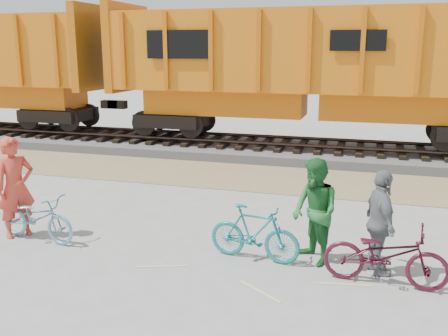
{
  "coord_description": "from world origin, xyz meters",
  "views": [
    {
      "loc": [
        2.26,
        -8.02,
        3.6
      ],
      "look_at": [
        -0.58,
        1.5,
        1.23
      ],
      "focal_mm": 40.0,
      "sensor_mm": 36.0,
      "label": 1
    }
  ],
  "objects_px": {
    "hopper_car_center": "(314,67)",
    "person_solo": "(16,187)",
    "bicycle_blue": "(37,217)",
    "bicycle_maroon": "(385,255)",
    "person_woman": "(380,223)",
    "person_man": "(315,212)",
    "bicycle_teal": "(254,233)"
  },
  "relations": [
    {
      "from": "hopper_car_center",
      "to": "bicycle_maroon",
      "type": "bearing_deg",
      "value": -76.38
    },
    {
      "from": "person_man",
      "to": "bicycle_maroon",
      "type": "bearing_deg",
      "value": 26.41
    },
    {
      "from": "person_solo",
      "to": "person_woman",
      "type": "relative_size",
      "value": 1.13
    },
    {
      "from": "person_man",
      "to": "person_woman",
      "type": "xyz_separation_m",
      "value": [
        1.06,
        -0.15,
        -0.04
      ]
    },
    {
      "from": "bicycle_teal",
      "to": "person_man",
      "type": "height_order",
      "value": "person_man"
    },
    {
      "from": "person_woman",
      "to": "person_solo",
      "type": "bearing_deg",
      "value": 72.14
    },
    {
      "from": "bicycle_maroon",
      "to": "person_woman",
      "type": "relative_size",
      "value": 1.08
    },
    {
      "from": "person_man",
      "to": "person_woman",
      "type": "relative_size",
      "value": 1.04
    },
    {
      "from": "hopper_car_center",
      "to": "bicycle_blue",
      "type": "bearing_deg",
      "value": -113.65
    },
    {
      "from": "bicycle_blue",
      "to": "person_solo",
      "type": "xyz_separation_m",
      "value": [
        -0.5,
        0.1,
        0.53
      ]
    },
    {
      "from": "hopper_car_center",
      "to": "person_man",
      "type": "relative_size",
      "value": 7.67
    },
    {
      "from": "hopper_car_center",
      "to": "bicycle_maroon",
      "type": "relative_size",
      "value": 7.43
    },
    {
      "from": "hopper_car_center",
      "to": "person_solo",
      "type": "relative_size",
      "value": 7.08
    },
    {
      "from": "person_woman",
      "to": "bicycle_maroon",
      "type": "bearing_deg",
      "value": 174.14
    },
    {
      "from": "bicycle_blue",
      "to": "person_man",
      "type": "relative_size",
      "value": 0.95
    },
    {
      "from": "bicycle_blue",
      "to": "bicycle_maroon",
      "type": "distance_m",
      "value": 6.38
    },
    {
      "from": "bicycle_maroon",
      "to": "person_woman",
      "type": "xyz_separation_m",
      "value": [
        -0.1,
        0.4,
        0.38
      ]
    },
    {
      "from": "bicycle_teal",
      "to": "person_woman",
      "type": "bearing_deg",
      "value": -81.69
    },
    {
      "from": "bicycle_maroon",
      "to": "person_man",
      "type": "relative_size",
      "value": 1.03
    },
    {
      "from": "bicycle_teal",
      "to": "hopper_car_center",
      "type": "bearing_deg",
      "value": 7.63
    },
    {
      "from": "hopper_car_center",
      "to": "person_man",
      "type": "height_order",
      "value": "hopper_car_center"
    },
    {
      "from": "person_man",
      "to": "person_woman",
      "type": "bearing_deg",
      "value": 43.7
    },
    {
      "from": "person_solo",
      "to": "person_woman",
      "type": "xyz_separation_m",
      "value": [
        6.78,
        0.24,
        -0.11
      ]
    },
    {
      "from": "hopper_car_center",
      "to": "person_solo",
      "type": "distance_m",
      "value": 10.53
    },
    {
      "from": "hopper_car_center",
      "to": "person_woman",
      "type": "xyz_separation_m",
      "value": [
        2.18,
        -9.01,
        -2.13
      ]
    },
    {
      "from": "person_man",
      "to": "hopper_car_center",
      "type": "bearing_deg",
      "value": 148.86
    },
    {
      "from": "bicycle_teal",
      "to": "person_solo",
      "type": "height_order",
      "value": "person_solo"
    },
    {
      "from": "hopper_car_center",
      "to": "person_man",
      "type": "distance_m",
      "value": 9.18
    },
    {
      "from": "person_solo",
      "to": "person_man",
      "type": "xyz_separation_m",
      "value": [
        5.71,
        0.39,
        -0.08
      ]
    },
    {
      "from": "bicycle_blue",
      "to": "bicycle_maroon",
      "type": "xyz_separation_m",
      "value": [
        6.38,
        -0.06,
        0.04
      ]
    },
    {
      "from": "person_solo",
      "to": "bicycle_maroon",
      "type": "bearing_deg",
      "value": -56.7
    },
    {
      "from": "bicycle_teal",
      "to": "bicycle_maroon",
      "type": "distance_m",
      "value": 2.19
    }
  ]
}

